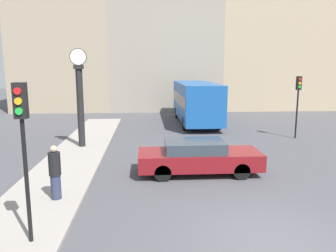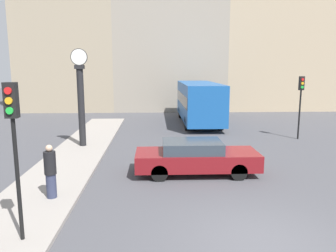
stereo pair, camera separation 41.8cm
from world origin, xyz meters
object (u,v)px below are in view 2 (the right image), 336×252
bus_distant (199,100)px  pedestrian_black_jacket (50,172)px  sedan_car (196,157)px  traffic_light_near (13,129)px  traffic_light_far (301,94)px  street_clock (81,99)px

bus_distant → pedestrian_black_jacket: (-6.33, -13.99, -0.74)m
sedan_car → traffic_light_near: bearing=-133.2°
bus_distant → traffic_light_far: size_ratio=2.44×
sedan_car → street_clock: bearing=139.9°
traffic_light_near → street_clock: 9.27m
sedan_car → pedestrian_black_jacket: size_ratio=2.82×
sedan_car → street_clock: size_ratio=0.96×
traffic_light_far → sedan_car: bearing=-137.9°
traffic_light_far → street_clock: 11.89m
bus_distant → pedestrian_black_jacket: bus_distant is taller
sedan_car → pedestrian_black_jacket: bearing=-152.6°
pedestrian_black_jacket → sedan_car: bearing=27.4°
traffic_light_far → pedestrian_black_jacket: bearing=-143.3°
traffic_light_near → pedestrian_black_jacket: bearing=91.9°
traffic_light_far → traffic_light_near: bearing=-135.9°
bus_distant → traffic_light_far: bearing=-48.6°
sedan_car → street_clock: street_clock is taller
sedan_car → traffic_light_far: traffic_light_far is taller
bus_distant → pedestrian_black_jacket: 15.37m
traffic_light_far → pedestrian_black_jacket: size_ratio=2.16×
traffic_light_near → street_clock: bearing=93.7°
traffic_light_near → traffic_light_far: bearing=44.1°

